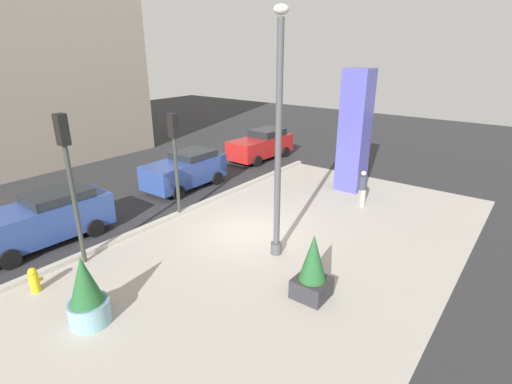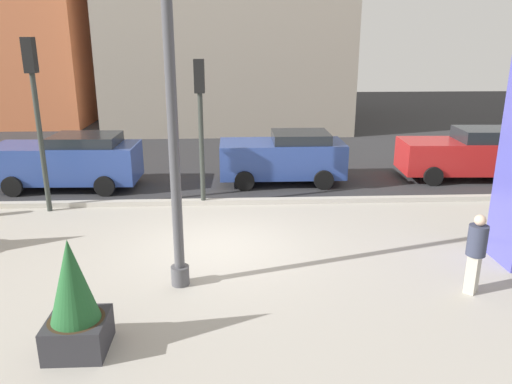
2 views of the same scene
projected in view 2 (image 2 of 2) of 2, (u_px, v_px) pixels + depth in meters
ground_plane at (221, 195)px, 15.50m from camera, size 60.00×60.00×0.00m
plaza_pavement at (216, 288)px, 9.78m from camera, size 18.00×10.00×0.02m
curb_strip at (221, 202)px, 14.64m from camera, size 18.00×0.24×0.16m
lamp_post at (171, 98)px, 8.83m from camera, size 0.44×0.44×7.55m
potted_plant_near_right at (74, 302)px, 7.60m from camera, size 0.91×0.91×1.89m
traffic_light_far_side at (35, 98)px, 13.18m from camera, size 0.28×0.42×4.73m
traffic_light_corner at (200, 108)px, 13.77m from camera, size 0.28×0.42×4.16m
car_curb_east at (69, 161)px, 16.02m from camera, size 4.63×2.09×1.76m
car_curb_west at (468, 154)px, 17.12m from camera, size 4.52×2.11×1.75m
car_passing_lane at (283, 157)px, 16.68m from camera, size 4.12×2.03×1.71m
pedestrian_on_sidewalk at (476, 250)px, 9.37m from camera, size 0.51×0.51×1.59m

